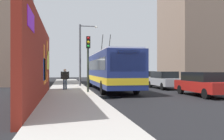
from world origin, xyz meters
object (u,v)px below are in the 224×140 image
at_px(parked_car_red, 203,83).
at_px(pedestrian_midblock, 65,77).
at_px(parked_car_dark_gray, 130,76).
at_px(parked_car_silver, 164,80).
at_px(street_lamp, 82,50).
at_px(parked_car_champagne, 145,78).
at_px(city_bus, 109,69).
at_px(traffic_light, 88,54).

distance_m(parked_car_red, pedestrian_midblock, 10.41).
bearing_deg(parked_car_dark_gray, pedestrian_midblock, 145.53).
relative_size(parked_car_silver, street_lamp, 0.76).
xyz_separation_m(parked_car_champagne, street_lamp, (-2.17, 7.23, 2.84)).
relative_size(parked_car_silver, parked_car_dark_gray, 1.06).
distance_m(city_bus, pedestrian_midblock, 3.87).
distance_m(parked_car_champagne, traffic_light, 12.03).
distance_m(parked_car_red, parked_car_dark_gray, 18.34).
bearing_deg(city_bus, parked_car_red, -139.38).
bearing_deg(parked_car_red, traffic_light, 70.42).
height_order(parked_car_red, parked_car_silver, same).
distance_m(parked_car_red, parked_car_silver, 6.47).
height_order(pedestrian_midblock, traffic_light, traffic_light).
relative_size(parked_car_silver, parked_car_champagne, 1.01).
height_order(parked_car_red, traffic_light, traffic_light).
height_order(parked_car_red, street_lamp, street_lamp).
xyz_separation_m(city_bus, traffic_light, (-3.45, 2.15, 1.06)).
bearing_deg(city_bus, traffic_light, 148.05).
height_order(parked_car_dark_gray, street_lamp, street_lamp).
relative_size(parked_car_dark_gray, pedestrian_midblock, 2.63).
bearing_deg(street_lamp, traffic_light, 179.03).
relative_size(traffic_light, street_lamp, 0.65).
relative_size(parked_car_champagne, parked_car_dark_gray, 1.05).
height_order(parked_car_silver, parked_car_champagne, same).
bearing_deg(parked_car_dark_gray, city_bus, 157.05).
bearing_deg(street_lamp, parked_car_dark_gray, -40.10).
relative_size(parked_car_champagne, traffic_light, 1.15).
height_order(parked_car_silver, parked_car_dark_gray, same).
xyz_separation_m(city_bus, parked_car_champagne, (5.87, -5.20, -0.93)).
distance_m(parked_car_silver, parked_car_champagne, 5.46).
distance_m(parked_car_champagne, street_lamp, 8.06).
xyz_separation_m(parked_car_champagne, pedestrian_midblock, (-6.61, 8.94, 0.29)).
height_order(parked_car_red, parked_car_dark_gray, same).
distance_m(parked_car_dark_gray, traffic_light, 17.47).
relative_size(parked_car_red, parked_car_champagne, 1.06).
distance_m(traffic_light, street_lamp, 7.20).
xyz_separation_m(pedestrian_midblock, street_lamp, (4.44, -1.71, 2.55)).
xyz_separation_m(parked_car_red, pedestrian_midblock, (5.32, 8.94, 0.28)).
bearing_deg(parked_car_red, parked_car_silver, 0.00).
bearing_deg(parked_car_red, parked_car_champagne, 0.00).
bearing_deg(street_lamp, pedestrian_midblock, 158.94).
relative_size(city_bus, parked_car_champagne, 2.79).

